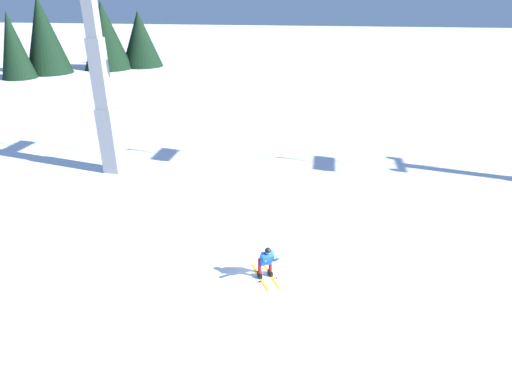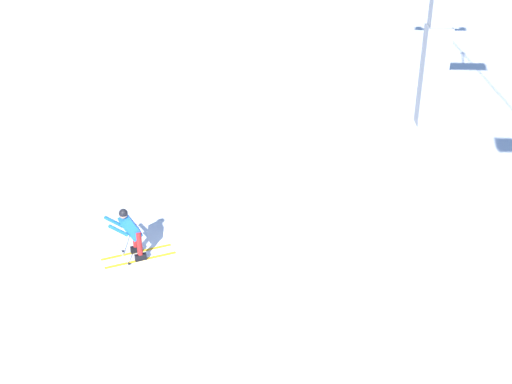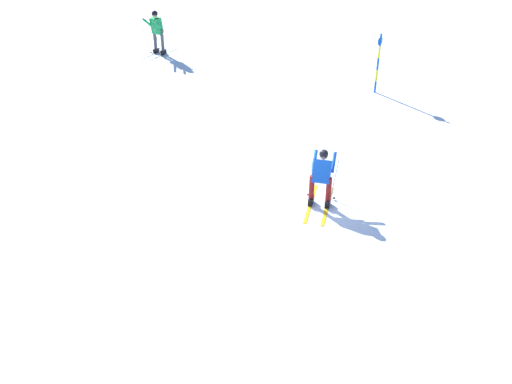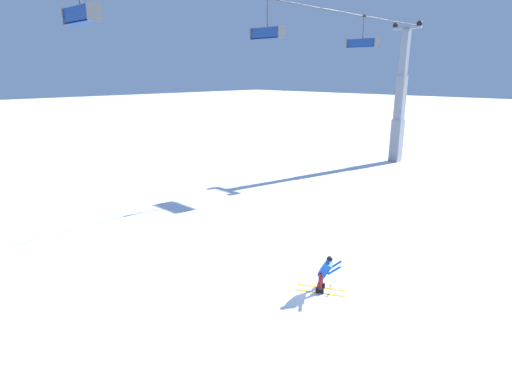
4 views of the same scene
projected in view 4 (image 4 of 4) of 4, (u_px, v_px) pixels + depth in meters
ground_plane at (331, 278)px, 15.84m from camera, size 260.00×260.00×0.00m
skier_carving_main at (325, 271)px, 14.73m from camera, size 1.28×1.79×1.47m
lift_tower_far at (400, 107)px, 35.51m from camera, size 0.85×2.46×11.47m
chairlift_seat_nearest at (80, 14)px, 15.51m from camera, size 0.61×2.12×2.09m
chairlift_seat_second at (266, 33)px, 22.59m from camera, size 0.61×2.11×2.11m
chairlift_seat_middle at (362, 43)px, 29.47m from camera, size 0.61×2.27×2.16m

